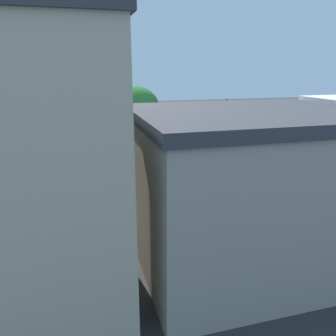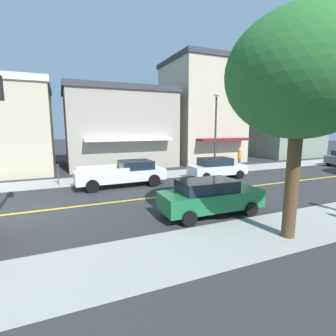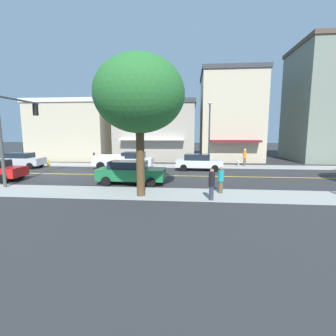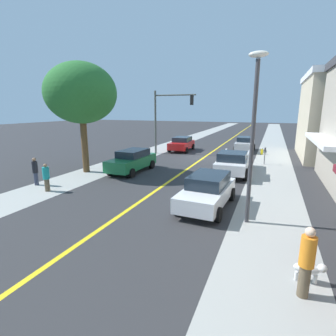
{
  "view_description": "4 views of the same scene",
  "coord_description": "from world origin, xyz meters",
  "px_view_note": "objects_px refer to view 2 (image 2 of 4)",
  "views": [
    {
      "loc": [
        -26.42,
        14.68,
        9.36
      ],
      "look_at": [
        0.58,
        7.21,
        0.84
      ],
      "focal_mm": 35.26,
      "sensor_mm": 36.0,
      "label": 1
    },
    {
      "loc": [
        12.91,
        1.62,
        3.96
      ],
      "look_at": [
        -2.2,
        8.05,
        1.22
      ],
      "focal_mm": 27.04,
      "sensor_mm": 36.0,
      "label": 2
    },
    {
      "loc": [
        19.96,
        11.81,
        3.55
      ],
      "look_at": [
        1.33,
        10.06,
        0.84
      ],
      "focal_mm": 26.0,
      "sensor_mm": 36.0,
      "label": 3
    },
    {
      "loc": [
        -5.89,
        24.07,
        4.54
      ],
      "look_at": [
        0.09,
        9.18,
        0.88
      ],
      "focal_mm": 27.75,
      "sensor_mm": 36.0,
      "label": 4
    }
  ],
  "objects_px": {
    "white_sedan_left_curb": "(217,167)",
    "small_dog": "(233,163)",
    "green_sedan_right_curb": "(210,196)",
    "white_pickup_truck": "(123,173)",
    "parking_meter": "(58,171)",
    "pedestrian_orange_shirt": "(239,157)",
    "street_tree_left_near": "(301,76)",
    "street_lamp": "(216,125)"
  },
  "relations": [
    {
      "from": "green_sedan_right_curb",
      "to": "small_dog",
      "type": "height_order",
      "value": "green_sedan_right_curb"
    },
    {
      "from": "parking_meter",
      "to": "white_pickup_truck",
      "type": "height_order",
      "value": "white_pickup_truck"
    },
    {
      "from": "parking_meter",
      "to": "small_dog",
      "type": "xyz_separation_m",
      "value": [
        -1.64,
        15.66,
        -0.54
      ]
    },
    {
      "from": "street_lamp",
      "to": "parking_meter",
      "type": "bearing_deg",
      "value": -91.18
    },
    {
      "from": "green_sedan_right_curb",
      "to": "street_lamp",
      "type": "bearing_deg",
      "value": 56.54
    },
    {
      "from": "street_lamp",
      "to": "white_sedan_left_curb",
      "type": "bearing_deg",
      "value": -29.17
    },
    {
      "from": "street_lamp",
      "to": "white_pickup_truck",
      "type": "distance_m",
      "value": 9.06
    },
    {
      "from": "white_sedan_left_curb",
      "to": "small_dog",
      "type": "height_order",
      "value": "white_sedan_left_curb"
    },
    {
      "from": "parking_meter",
      "to": "pedestrian_orange_shirt",
      "type": "distance_m",
      "value": 16.36
    },
    {
      "from": "green_sedan_right_curb",
      "to": "white_sedan_left_curb",
      "type": "xyz_separation_m",
      "value": [
        -6.82,
        4.93,
        -0.03
      ]
    },
    {
      "from": "white_pickup_truck",
      "to": "small_dog",
      "type": "height_order",
      "value": "white_pickup_truck"
    },
    {
      "from": "street_tree_left_near",
      "to": "parking_meter",
      "type": "xyz_separation_m",
      "value": [
        -12.1,
        -7.65,
        -4.64
      ]
    },
    {
      "from": "green_sedan_right_curb",
      "to": "white_pickup_truck",
      "type": "bearing_deg",
      "value": 109.15
    },
    {
      "from": "street_tree_left_near",
      "to": "green_sedan_right_curb",
      "type": "height_order",
      "value": "street_tree_left_near"
    },
    {
      "from": "street_lamp",
      "to": "green_sedan_right_curb",
      "type": "bearing_deg",
      "value": -34.47
    },
    {
      "from": "small_dog",
      "to": "street_lamp",
      "type": "bearing_deg",
      "value": 116.86
    },
    {
      "from": "white_pickup_truck",
      "to": "small_dog",
      "type": "relative_size",
      "value": 7.35
    },
    {
      "from": "pedestrian_orange_shirt",
      "to": "small_dog",
      "type": "height_order",
      "value": "pedestrian_orange_shirt"
    },
    {
      "from": "parking_meter",
      "to": "pedestrian_orange_shirt",
      "type": "relative_size",
      "value": 0.77
    },
    {
      "from": "green_sedan_right_curb",
      "to": "small_dog",
      "type": "relative_size",
      "value": 5.85
    },
    {
      "from": "white_sedan_left_curb",
      "to": "small_dog",
      "type": "bearing_deg",
      "value": 43.54
    },
    {
      "from": "street_tree_left_near",
      "to": "street_lamp",
      "type": "bearing_deg",
      "value": 158.59
    },
    {
      "from": "parking_meter",
      "to": "green_sedan_right_curb",
      "type": "relative_size",
      "value": 0.31
    },
    {
      "from": "parking_meter",
      "to": "pedestrian_orange_shirt",
      "type": "bearing_deg",
      "value": 95.11
    },
    {
      "from": "white_pickup_truck",
      "to": "small_dog",
      "type": "bearing_deg",
      "value": 15.9
    },
    {
      "from": "pedestrian_orange_shirt",
      "to": "small_dog",
      "type": "distance_m",
      "value": 0.88
    },
    {
      "from": "street_tree_left_near",
      "to": "white_pickup_truck",
      "type": "bearing_deg",
      "value": -160.17
    },
    {
      "from": "parking_meter",
      "to": "white_sedan_left_curb",
      "type": "xyz_separation_m",
      "value": [
        2.18,
        11.23,
        -0.13
      ]
    },
    {
      "from": "parking_meter",
      "to": "small_dog",
      "type": "distance_m",
      "value": 15.75
    },
    {
      "from": "pedestrian_orange_shirt",
      "to": "street_tree_left_near",
      "type": "bearing_deg",
      "value": 158.37
    },
    {
      "from": "white_pickup_truck",
      "to": "pedestrian_orange_shirt",
      "type": "distance_m",
      "value": 12.76
    },
    {
      "from": "street_lamp",
      "to": "green_sedan_right_curb",
      "type": "relative_size",
      "value": 1.41
    },
    {
      "from": "street_tree_left_near",
      "to": "parking_meter",
      "type": "distance_m",
      "value": 15.05
    },
    {
      "from": "white_pickup_truck",
      "to": "small_dog",
      "type": "xyz_separation_m",
      "value": [
        -3.63,
        11.65,
        -0.46
      ]
    },
    {
      "from": "street_tree_left_near",
      "to": "white_pickup_truck",
      "type": "distance_m",
      "value": 11.74
    },
    {
      "from": "white_pickup_truck",
      "to": "pedestrian_orange_shirt",
      "type": "xyz_separation_m",
      "value": [
        -3.45,
        12.29,
        0.13
      ]
    },
    {
      "from": "street_tree_left_near",
      "to": "small_dog",
      "type": "xyz_separation_m",
      "value": [
        -13.75,
        8.01,
        -5.19
      ]
    },
    {
      "from": "street_lamp",
      "to": "green_sedan_right_curb",
      "type": "distance_m",
      "value": 11.08
    },
    {
      "from": "street_tree_left_near",
      "to": "white_sedan_left_curb",
      "type": "height_order",
      "value": "street_tree_left_near"
    },
    {
      "from": "pedestrian_orange_shirt",
      "to": "white_pickup_truck",
      "type": "bearing_deg",
      "value": 116.55
    },
    {
      "from": "white_sedan_left_curb",
      "to": "pedestrian_orange_shirt",
      "type": "relative_size",
      "value": 2.41
    },
    {
      "from": "street_lamp",
      "to": "green_sedan_right_curb",
      "type": "height_order",
      "value": "street_lamp"
    }
  ]
}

